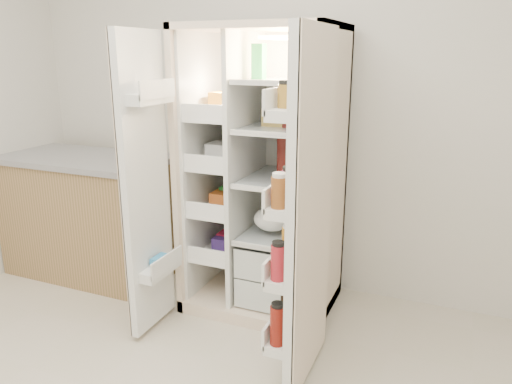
% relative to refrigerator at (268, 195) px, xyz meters
% --- Properties ---
extents(wall_back, '(4.00, 0.02, 2.70)m').
position_rel_refrigerator_xyz_m(wall_back, '(-0.03, 0.35, 0.61)').
color(wall_back, silver).
rests_on(wall_back, floor).
extents(refrigerator, '(0.92, 0.70, 1.80)m').
position_rel_refrigerator_xyz_m(refrigerator, '(0.00, 0.00, 0.00)').
color(refrigerator, beige).
rests_on(refrigerator, floor).
extents(freezer_door, '(0.15, 0.40, 1.72)m').
position_rel_refrigerator_xyz_m(freezer_door, '(-0.52, -0.60, 0.15)').
color(freezer_door, white).
rests_on(freezer_door, floor).
extents(fridge_door, '(0.17, 0.58, 1.72)m').
position_rel_refrigerator_xyz_m(fridge_door, '(0.47, -0.70, 0.13)').
color(fridge_door, white).
rests_on(fridge_door, floor).
extents(kitchen_counter, '(1.25, 0.67, 0.91)m').
position_rel_refrigerator_xyz_m(kitchen_counter, '(-1.41, -0.10, -0.29)').
color(kitchen_counter, '#A27A51').
rests_on(kitchen_counter, floor).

